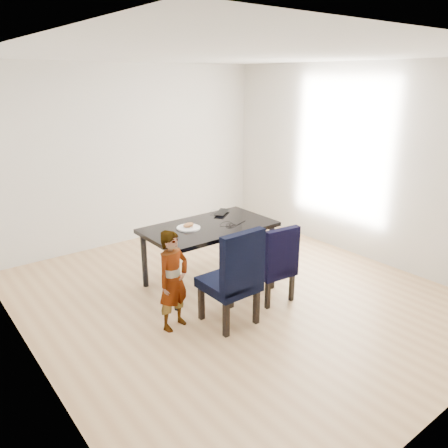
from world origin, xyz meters
TOP-DOWN VIEW (x-y plane):
  - floor at (0.00, 0.00)m, footprint 4.50×5.00m
  - ceiling at (0.00, 0.00)m, footprint 4.50×5.00m
  - wall_back at (0.00, 2.50)m, footprint 4.50×0.01m
  - wall_left at (-2.25, 0.00)m, footprint 0.01×5.00m
  - wall_right at (2.25, 0.00)m, footprint 0.01×5.00m
  - dining_table at (0.00, 0.50)m, footprint 1.60×0.90m
  - chair_left at (-0.42, -0.41)m, footprint 0.52×0.54m
  - chair_right at (0.29, -0.31)m, footprint 0.49×0.50m
  - child at (-0.93, -0.15)m, footprint 0.44×0.34m
  - plate at (-0.26, 0.56)m, footprint 0.32×0.32m
  - sandwich at (-0.26, 0.56)m, footprint 0.15×0.08m
  - laptop at (0.40, 0.84)m, footprint 0.40×0.37m
  - cable_tangle at (0.20, 0.31)m, footprint 0.16×0.16m

SIDE VIEW (x-z plane):
  - floor at x=0.00m, z-range -0.01..0.00m
  - dining_table at x=0.00m, z-range 0.00..0.75m
  - chair_right at x=0.29m, z-range 0.00..0.92m
  - child at x=-0.93m, z-range 0.00..1.06m
  - chair_left at x=-0.42m, z-range 0.00..1.07m
  - cable_tangle at x=0.20m, z-range 0.75..0.76m
  - plate at x=-0.26m, z-range 0.75..0.77m
  - laptop at x=0.40m, z-range 0.75..0.78m
  - sandwich at x=-0.26m, z-range 0.77..0.82m
  - wall_back at x=0.00m, z-range 0.00..2.70m
  - wall_left at x=-2.25m, z-range 0.00..2.70m
  - wall_right at x=2.25m, z-range 0.00..2.70m
  - ceiling at x=0.00m, z-range 2.70..2.71m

